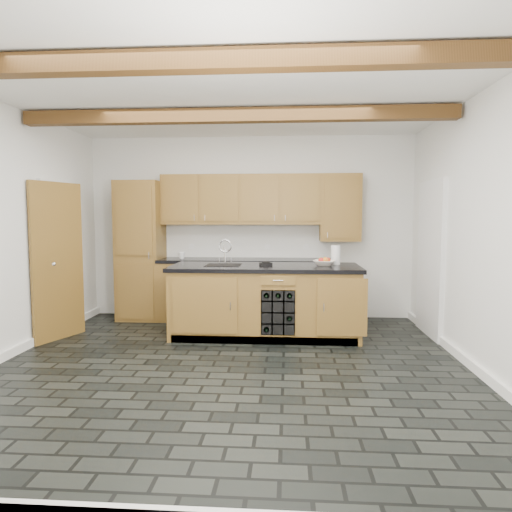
% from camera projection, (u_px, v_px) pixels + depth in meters
% --- Properties ---
extents(ground, '(5.00, 5.00, 0.00)m').
position_uv_depth(ground, '(230.00, 367.00, 4.76)').
color(ground, black).
rests_on(ground, ground).
extents(room_shell, '(5.01, 5.00, 5.00)m').
position_uv_depth(room_shell, '(228.00, 220.00, 5.17)').
color(room_shell, white).
rests_on(room_shell, ground).
extents(back_cabinetry, '(3.65, 0.62, 2.20)m').
position_uv_depth(back_cabinetry, '(224.00, 255.00, 6.93)').
color(back_cabinetry, brown).
rests_on(back_cabinetry, ground).
extents(island, '(2.48, 0.96, 0.93)m').
position_uv_depth(island, '(266.00, 301.00, 5.98)').
color(island, brown).
rests_on(island, ground).
extents(faucet, '(0.45, 0.40, 0.34)m').
position_uv_depth(faucet, '(224.00, 262.00, 6.03)').
color(faucet, black).
rests_on(faucet, island).
extents(kitchen_scale, '(0.18, 0.13, 0.05)m').
position_uv_depth(kitchen_scale, '(266.00, 264.00, 5.96)').
color(kitchen_scale, black).
rests_on(kitchen_scale, island).
extents(fruit_bowl, '(0.33, 0.33, 0.07)m').
position_uv_depth(fruit_bowl, '(324.00, 263.00, 5.93)').
color(fruit_bowl, silver).
rests_on(fruit_bowl, island).
extents(fruit_cluster, '(0.16, 0.17, 0.07)m').
position_uv_depth(fruit_cluster, '(324.00, 260.00, 5.92)').
color(fruit_cluster, '#B53618').
rests_on(fruit_cluster, fruit_bowl).
extents(paper_towel, '(0.12, 0.12, 0.25)m').
position_uv_depth(paper_towel, '(336.00, 255.00, 6.09)').
color(paper_towel, white).
rests_on(paper_towel, island).
extents(mug, '(0.14, 0.14, 0.10)m').
position_uv_depth(mug, '(182.00, 255.00, 6.92)').
color(mug, white).
rests_on(mug, back_cabinetry).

